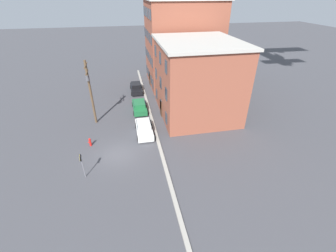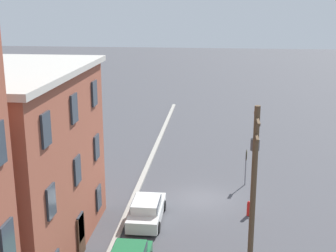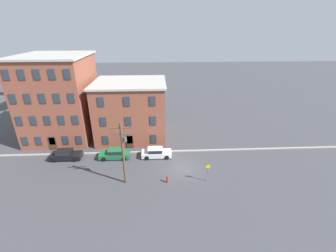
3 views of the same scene
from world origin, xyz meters
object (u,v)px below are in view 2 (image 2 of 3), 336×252
Objects in this scene: car_white at (147,209)px; utility_pole at (254,177)px; fire_hydrant at (249,208)px; caution_sign at (246,162)px.

utility_pole is at bearing -122.74° from car_white.
car_white reaches higher than fire_hydrant.
caution_sign is 5.12m from fire_hydrant.
utility_pole reaches higher than car_white.
utility_pole is 6.55m from fire_hydrant.
utility_pole is at bearing 178.41° from caution_sign.
caution_sign reaches higher than fire_hydrant.
utility_pole is at bearing 177.35° from fire_hydrant.
utility_pole is 8.40× the size of fire_hydrant.
car_white is 1.66× the size of caution_sign.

